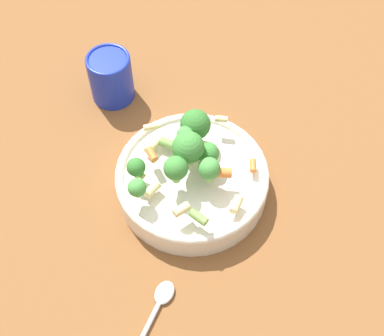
{
  "coord_description": "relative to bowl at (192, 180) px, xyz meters",
  "views": [
    {
      "loc": [
        -0.37,
        0.23,
        0.72
      ],
      "look_at": [
        0.0,
        0.0,
        0.06
      ],
      "focal_mm": 50.0,
      "sensor_mm": 36.0,
      "label": 1
    }
  ],
  "objects": [
    {
      "name": "ground_plane",
      "position": [
        0.0,
        0.0,
        -0.03
      ],
      "size": [
        3.0,
        3.0,
        0.0
      ],
      "primitive_type": "plane",
      "color": "brown"
    },
    {
      "name": "bowl",
      "position": [
        0.0,
        0.0,
        0.0
      ],
      "size": [
        0.23,
        0.23,
        0.05
      ],
      "color": "silver",
      "rests_on": "ground_plane"
    },
    {
      "name": "pasta_salad",
      "position": [
        0.01,
        -0.0,
        0.06
      ],
      "size": [
        0.2,
        0.2,
        0.07
      ],
      "color": "#8CB766",
      "rests_on": "bowl"
    },
    {
      "name": "cup",
      "position": [
        0.24,
        0.01,
        0.02
      ],
      "size": [
        0.07,
        0.07,
        0.09
      ],
      "color": "#192DAD",
      "rests_on": "ground_plane"
    },
    {
      "name": "spoon",
      "position": [
        -0.15,
        0.16,
        -0.02
      ],
      "size": [
        0.12,
        0.17,
        0.01
      ],
      "rotation": [
        0.0,
        0.0,
        5.3
      ],
      "color": "silver",
      "rests_on": "ground_plane"
    }
  ]
}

